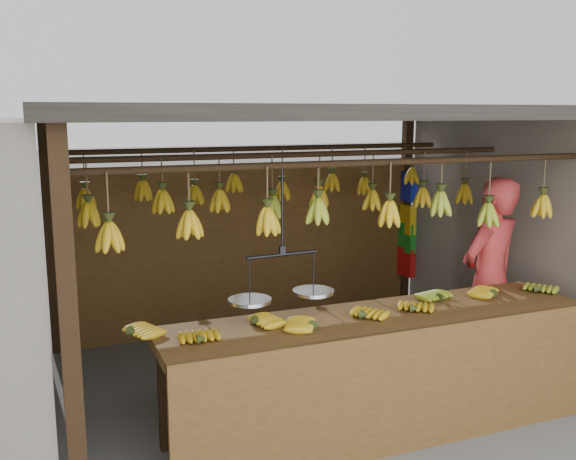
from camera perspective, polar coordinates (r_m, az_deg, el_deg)
name	(u,v)px	position (r m, az deg, el deg)	size (l,w,h in m)	color
ground	(300,377)	(5.92, 1.12, -12.96)	(80.00, 80.00, 0.00)	#5B5B57
stall	(287,156)	(5.75, -0.11, 6.64)	(4.30, 3.30, 2.40)	black
counter	(385,346)	(4.71, 8.63, -10.18)	(3.51, 0.74, 0.96)	brown
hanging_bananas	(301,200)	(5.48, 1.14, 2.70)	(3.63, 2.24, 0.39)	gold
balance_scale	(282,290)	(4.47, -0.51, -5.34)	(0.78, 0.32, 0.92)	black
vendor	(490,279)	(5.93, 17.50, -4.20)	(0.66, 0.43, 1.81)	#BF3333
bag_bundles	(407,226)	(7.66, 10.57, 0.32)	(0.08, 0.26, 1.23)	#1426BF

